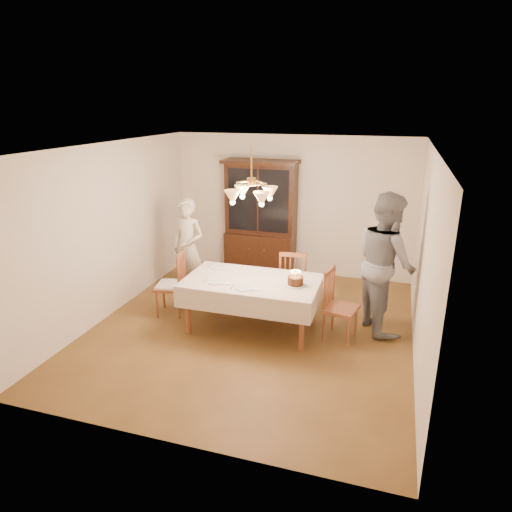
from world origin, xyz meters
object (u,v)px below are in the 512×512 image
(chair_far_side, at_px, (293,283))
(birthday_cake, at_px, (295,281))
(dining_table, at_px, (252,285))
(china_hutch, at_px, (261,220))
(elderly_woman, at_px, (188,248))

(chair_far_side, xyz_separation_m, birthday_cake, (0.21, -0.84, 0.38))
(dining_table, height_order, china_hutch, china_hutch)
(elderly_woman, relative_size, birthday_cake, 5.53)
(china_hutch, relative_size, chair_far_side, 2.16)
(dining_table, relative_size, chair_far_side, 1.90)
(dining_table, relative_size, elderly_woman, 1.14)
(dining_table, xyz_separation_m, chair_far_side, (0.42, 0.82, -0.24))
(china_hutch, bearing_deg, dining_table, -76.44)
(chair_far_side, height_order, elderly_woman, elderly_woman)
(chair_far_side, distance_m, birthday_cake, 0.95)
(dining_table, distance_m, birthday_cake, 0.65)
(dining_table, distance_m, chair_far_side, 0.95)
(dining_table, distance_m, china_hutch, 2.35)
(dining_table, bearing_deg, china_hutch, 103.56)
(china_hutch, height_order, chair_far_side, china_hutch)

